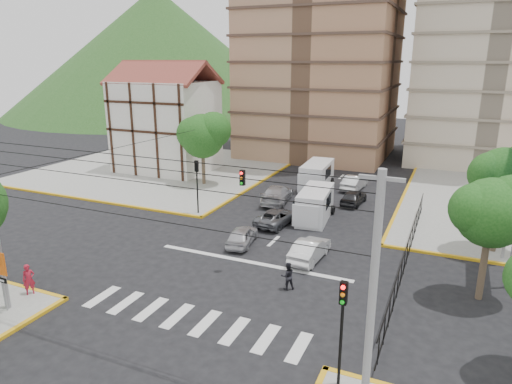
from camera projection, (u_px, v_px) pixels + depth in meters
The scene contains 25 objects.
ground at pixel (243, 270), 27.71m from camera, with size 160.00×160.00×0.00m, color black.
sidewalk_nw at pixel (162, 169), 53.00m from camera, with size 26.00×26.00×0.15m, color gray.
crosswalk_stripes at pixel (191, 319), 22.44m from camera, with size 12.00×2.40×0.01m, color silver.
stop_line at pixel (251, 262), 28.76m from camera, with size 13.00×0.40×0.01m, color silver.
tudor_building at pixel (166, 125), 51.16m from camera, with size 10.80×8.05×12.23m.
distant_hill at pixel (158, 51), 106.55m from camera, with size 70.00×70.00×28.00m, color #214D19.
park_fence at pixel (406, 267), 28.17m from camera, with size 0.10×22.50×1.66m, color black, non-canonical shape.
tree_park_a at pixel (494, 210), 23.00m from camera, with size 4.41×3.60×6.83m.
tree_park_c at pixel (506, 175), 28.67m from camera, with size 4.65×3.80×7.25m.
tree_tudor at pixel (203, 134), 44.91m from camera, with size 5.39×4.40×7.43m.
traffic_light_se at pixel (342, 317), 16.96m from camera, with size 0.28×0.22×4.40m.
traffic_light_nw at pixel (197, 178), 36.70m from camera, with size 0.28×0.22×4.40m.
traffic_light_hanging at pixel (226, 185), 24.26m from camera, with size 18.00×9.12×0.92m.
utility_pole_se at pixel (372, 298), 14.98m from camera, with size 1.40×0.28×9.00m.
district_sign at pixel (0, 269), 22.31m from camera, with size 0.90×0.12×3.20m.
van_right_lane at pixel (314, 206), 35.98m from camera, with size 2.67×5.62×2.45m.
van_left_lane at pixel (316, 177), 44.67m from camera, with size 2.52×5.80×2.57m.
car_silver_front_left at pixel (242, 235), 31.39m from camera, with size 1.53×3.79×1.29m, color #BCBCC1.
car_white_front_right at pixel (310, 249), 28.97m from camera, with size 1.47×4.22×1.39m, color white.
car_grey_mid_left at pixel (276, 217), 35.17m from camera, with size 2.05×4.44×1.23m, color slate.
car_silver_rear_left at pixel (277, 194), 40.62m from camera, with size 2.14×5.28×1.53m, color #AEAEB3.
car_darkgrey_mid_right at pixel (354, 197), 40.07m from camera, with size 1.54×3.83×1.30m, color #262628.
car_white_rear_right at pixel (354, 182), 44.64m from camera, with size 1.53×4.40×1.45m, color silver.
pedestrian_sw_corner at pixel (29, 279), 24.38m from camera, with size 0.62×0.41×1.69m, color #A91A2E.
pedestrian_crosswalk at pixel (288, 276), 25.22m from camera, with size 0.77×0.60×1.59m, color black.
Camera 1 is at (10.91, -22.80, 12.33)m, focal length 32.00 mm.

